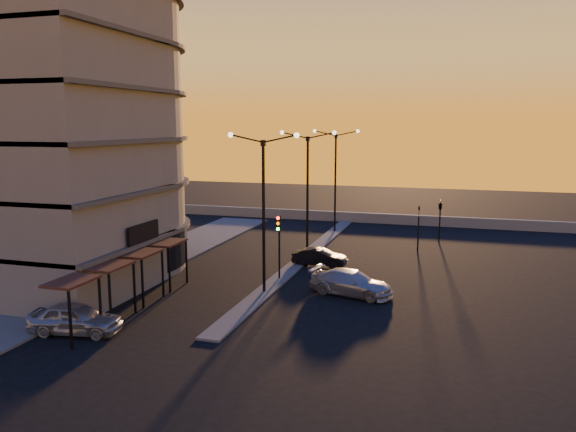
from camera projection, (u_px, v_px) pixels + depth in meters
The scene contains 14 objects.
ground at pixel (264, 293), 33.55m from camera, with size 120.00×120.00×0.00m, color black.
sidewalk_west at pixel (145, 264), 40.31m from camera, with size 5.00×40.00×0.12m, color #4F504D.
median at pixel (307, 255), 42.98m from camera, with size 1.20×36.00×0.12m, color #4F504D.
parapet at pixel (366, 218), 57.45m from camera, with size 44.00×0.50×1.00m, color gray.
building at pixel (55, 93), 35.65m from camera, with size 14.35×17.08×25.00m.
streetlamp_near at pixel (264, 200), 32.64m from camera, with size 4.32×0.32×9.51m.
streetlamp_mid at pixel (308, 183), 42.09m from camera, with size 4.32×0.32×9.51m.
streetlamp_far at pixel (335, 172), 51.53m from camera, with size 4.32×0.32×9.51m.
traffic_light_main at pixel (279, 236), 35.79m from camera, with size 0.28×0.44×4.25m.
signal_east_a at pixel (418, 227), 44.17m from camera, with size 0.13×0.16×3.60m.
signal_east_b at pixel (440, 207), 47.33m from camera, with size 0.42×1.99×3.60m.
car_hatchback at pixel (75, 318), 26.91m from camera, with size 1.77×4.40×1.50m, color #AAAEB2.
car_sedan at pixel (320, 257), 39.83m from camera, with size 1.33×3.82×1.26m, color black.
car_wagon at pixel (352, 283), 33.04m from camera, with size 2.03×5.01×1.45m, color #B1B2B9.
Camera 1 is at (10.74, -30.56, 9.96)m, focal length 35.00 mm.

